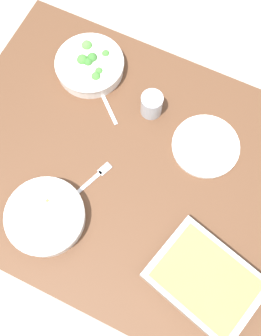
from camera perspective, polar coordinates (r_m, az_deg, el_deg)
The scene contains 10 objects.
ground_plane at distance 1.98m, azimuth 0.00°, elevation -6.91°, with size 6.00×6.00×0.00m, color #B2A899.
dining_table at distance 1.35m, azimuth 0.00°, elevation -1.23°, with size 1.20×0.90×0.74m.
stew_bowl at distance 1.22m, azimuth -12.09°, elevation -6.84°, with size 0.24×0.24×0.06m.
broccoli_bowl at distance 1.41m, azimuth -5.84°, elevation 14.51°, with size 0.24×0.24×0.07m.
baking_dish at distance 1.19m, azimuth 10.65°, elevation -15.51°, with size 0.35×0.29×0.06m.
drink_cup at distance 1.32m, azimuth 3.03°, elevation 9.00°, with size 0.07×0.07×0.08m.
side_plate at distance 1.31m, azimuth 10.73°, elevation 3.11°, with size 0.22×0.22×0.01m, color silver.
spoon_by_stew at distance 1.26m, azimuth -12.29°, elevation -5.25°, with size 0.13×0.14×0.01m.
spoon_by_broccoli at distance 1.37m, azimuth -3.94°, elevation 10.21°, with size 0.14×0.13×0.01m.
fork_on_table at distance 1.26m, azimuth -5.48°, elevation -1.68°, with size 0.08×0.17×0.01m.
Camera 1 is at (0.18, -0.37, 1.94)m, focal length 42.51 mm.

